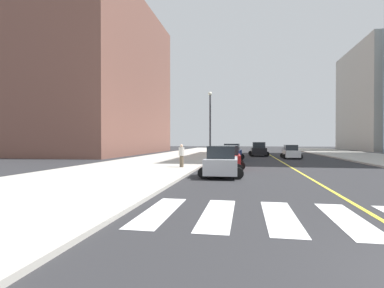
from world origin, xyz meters
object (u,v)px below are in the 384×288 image
car_red_third (228,158)px  car_black_fifth (259,150)px  car_silver_nearest (222,162)px  car_blue_fourth (232,153)px  pedestrian_walking_west (182,154)px  street_lamp (210,119)px  car_white_second (291,152)px

car_red_third → car_black_fifth: size_ratio=0.93×
car_black_fifth → car_silver_nearest: bearing=-98.6°
car_blue_fourth → pedestrian_walking_west: (-3.41, -10.95, 0.26)m
car_silver_nearest → street_lamp: size_ratio=0.55×
pedestrian_walking_west → street_lamp: size_ratio=0.23×
car_red_third → car_blue_fourth: 10.04m
car_white_second → pedestrian_walking_west: size_ratio=2.12×
car_silver_nearest → car_white_second: bearing=69.1°
car_white_second → car_blue_fourth: (-6.87, -4.27, 0.08)m
car_silver_nearest → car_black_fifth: (3.25, 24.94, 0.04)m
pedestrian_walking_west → car_white_second: bearing=99.7°
car_silver_nearest → car_blue_fourth: bearing=88.5°
car_white_second → street_lamp: 10.71m
car_red_third → pedestrian_walking_west: pedestrian_walking_west is taller
car_red_third → car_blue_fourth: bearing=87.8°
pedestrian_walking_west → street_lamp: street_lamp is taller
car_blue_fourth → street_lamp: 4.76m
car_red_third → car_blue_fourth: (-0.11, 10.04, 0.02)m
car_blue_fourth → car_black_fifth: bearing=74.0°
car_white_second → car_red_third: car_red_third is taller
car_silver_nearest → car_black_fifth: 25.16m
car_red_third → pedestrian_walking_west: bearing=-168.4°
car_white_second → pedestrian_walking_west: bearing=55.9°
street_lamp → car_silver_nearest: bearing=-80.9°
car_silver_nearest → pedestrian_walking_west: size_ratio=2.40×
car_black_fifth → car_red_third: bearing=-100.3°
street_lamp → car_black_fifth: bearing=55.5°
car_blue_fourth → pedestrian_walking_west: pedestrian_walking_west is taller
street_lamp → car_blue_fourth: bearing=-24.0°
car_white_second → street_lamp: bearing=18.0°
car_white_second → car_black_fifth: (-3.61, 5.45, 0.14)m
car_white_second → car_silver_nearest: bearing=70.5°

